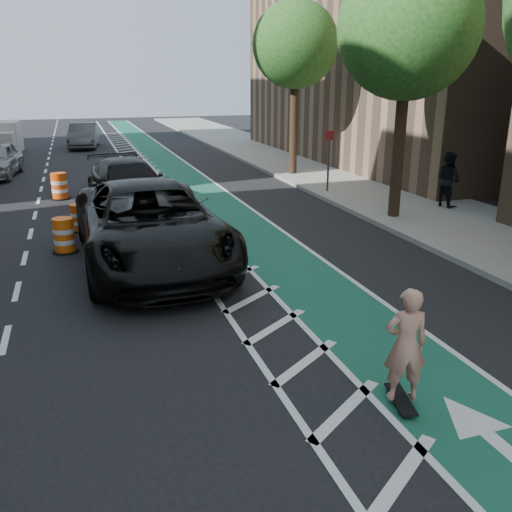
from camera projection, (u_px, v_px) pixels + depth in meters
name	position (u px, v px, depth m)	size (l,w,h in m)	color
ground	(215.00, 378.00, 8.32)	(120.00, 120.00, 0.00)	black
bike_lane	(229.00, 215.00, 18.23)	(2.00, 90.00, 0.01)	#165039
buffer_strip	(185.00, 218.00, 17.78)	(1.40, 90.00, 0.01)	silver
sidewalk_right	(397.00, 200.00, 20.15)	(5.00, 90.00, 0.15)	gray
curb_right	(337.00, 204.00, 19.42)	(0.12, 90.00, 0.16)	gray
tree_r_c	(402.00, 29.00, 16.09)	(4.20, 4.20, 7.90)	#382619
tree_r_d	(299.00, 44.00, 23.31)	(4.20, 4.20, 7.90)	#382619
sign_post	(328.00, 160.00, 20.99)	(0.35, 0.08, 2.47)	#4C4C4C
skateboard	(400.00, 399.00, 7.61)	(0.42, 0.85, 0.11)	black
skateboarder	(406.00, 345.00, 7.34)	(0.60, 0.40, 1.66)	tan
suv_near	(150.00, 225.00, 13.20)	(3.28, 7.11, 1.98)	black
suv_far	(129.00, 183.00, 19.38)	(2.26, 5.56, 1.61)	black
car_grey	(84.00, 135.00, 35.76)	(1.68, 4.82, 1.59)	#505054
pedestrian	(448.00, 179.00, 18.56)	(0.91, 0.71, 1.88)	black
box_truck	(1.00, 139.00, 33.14)	(2.11, 4.49, 1.85)	silver
barrel_a	(64.00, 236.00, 14.21)	(0.68, 0.68, 0.92)	#FF610D
barrel_b	(79.00, 218.00, 16.23)	(0.60, 0.60, 0.82)	#EB4C0C
barrel_c	(60.00, 187.00, 20.53)	(0.73, 0.73, 1.00)	#F74F0D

